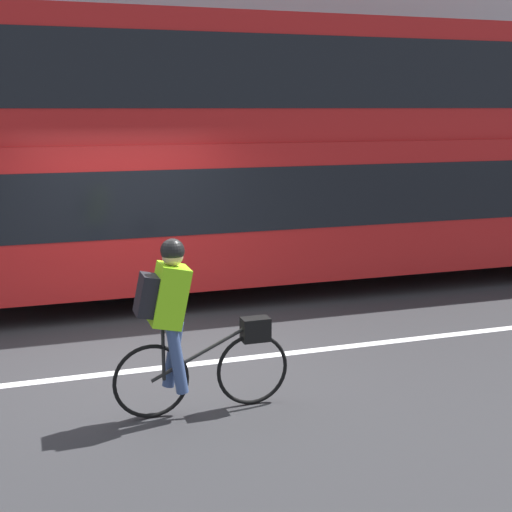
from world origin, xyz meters
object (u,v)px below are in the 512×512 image
(cyclist_on_bike, at_px, (183,321))
(street_sign_post, at_px, (421,162))
(trash_bin, at_px, (13,234))
(bus, at_px, (338,143))

(cyclist_on_bike, relative_size, street_sign_post, 0.60)
(cyclist_on_bike, height_order, trash_bin, cyclist_on_bike)
(street_sign_post, bearing_deg, bus, -139.35)
(bus, height_order, cyclist_on_bike, bus)
(cyclist_on_bike, bearing_deg, bus, 50.98)
(bus, distance_m, trash_bin, 5.82)
(cyclist_on_bike, bearing_deg, trash_bin, 101.91)
(bus, relative_size, trash_bin, 12.91)
(bus, bearing_deg, cyclist_on_bike, -129.02)
(street_sign_post, bearing_deg, cyclist_on_bike, -133.46)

